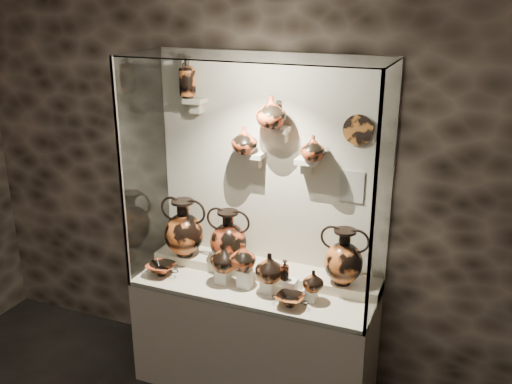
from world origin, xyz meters
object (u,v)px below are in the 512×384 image
amphora_right (344,256)px  ovoid_vase_b (271,112)px  jug_c (270,267)px  jug_b (243,257)px  ovoid_vase_c (313,148)px  amphora_mid (228,237)px  kylix_left (161,268)px  kylix_right (290,299)px  lekythos_tall (187,75)px  amphora_left (184,228)px  jug_e (313,281)px  ovoid_vase_a (244,140)px  jug_a (224,257)px  lekythos_small (285,269)px

amphora_right → ovoid_vase_b: bearing=167.6°
jug_c → ovoid_vase_b: ovoid_vase_b is taller
jug_b → ovoid_vase_c: 0.88m
jug_b → amphora_mid: bearing=118.3°
kylix_left → jug_c: bearing=13.9°
ovoid_vase_c → kylix_right: bearing=-102.8°
lekythos_tall → ovoid_vase_c: bearing=6.0°
kylix_right → jug_c: bearing=158.6°
amphora_left → ovoid_vase_c: 1.17m
jug_c → ovoid_vase_c: ovoid_vase_c is taller
jug_c → lekythos_tall: 1.44m
amphora_left → lekythos_tall: 1.11m
ovoid_vase_b → jug_c: bearing=-86.3°
jug_e → ovoid_vase_a: ovoid_vase_a is taller
amphora_left → jug_a: amphora_left is taller
lekythos_small → jug_c: bearing=169.0°
amphora_right → jug_b: bearing=-171.5°
jug_c → ovoid_vase_b: size_ratio=0.94×
jug_e → jug_b: bearing=158.6°
jug_b → lekythos_small: bearing=-22.1°
amphora_right → kylix_left: amphora_right is taller
jug_b → jug_c: jug_b is taller
jug_a → jug_c: 0.34m
lekythos_small → kylix_right: lekythos_small is taller
kylix_right → ovoid_vase_b: size_ratio=1.11×
kylix_right → amphora_right: bearing=58.8°
kylix_right → ovoid_vase_c: size_ratio=1.39×
amphora_left → ovoid_vase_a: size_ratio=2.35×
jug_c → kylix_right: 0.26m
jug_a → kylix_left: 0.50m
jug_b → jug_c: bearing=-23.8°
jug_e → kylix_left: jug_e is taller
amphora_right → ovoid_vase_c: ovoid_vase_c is taller
amphora_mid → ovoid_vase_c: (0.59, 0.08, 0.70)m
jug_e → ovoid_vase_a: 1.06m
jug_a → ovoid_vase_a: ovoid_vase_a is taller
jug_b → kylix_left: bearing=168.0°
amphora_mid → kylix_left: bearing=-140.8°
amphora_left → jug_b: 0.57m
amphora_right → ovoid_vase_b: ovoid_vase_b is taller
amphora_mid → ovoid_vase_b: 0.97m
ovoid_vase_c → lekythos_small: bearing=-119.1°
jug_b → ovoid_vase_c: size_ratio=1.13×
kylix_right → lekythos_small: bearing=134.4°
kylix_right → jug_a: bearing=177.3°
lekythos_small → kylix_left: 0.94m
jug_c → kylix_left: jug_c is taller
kylix_right → ovoid_vase_b: 1.24m
amphora_left → amphora_right: (1.21, 0.02, -0.02)m
lekythos_small → ovoid_vase_b: ovoid_vase_b is taller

